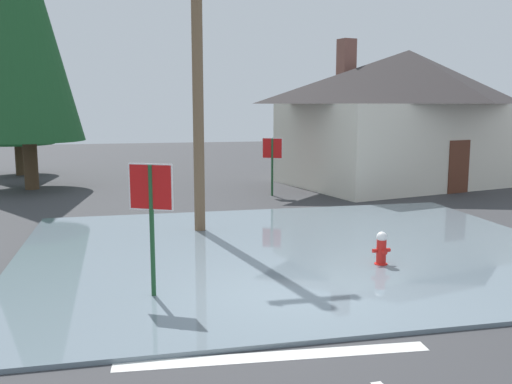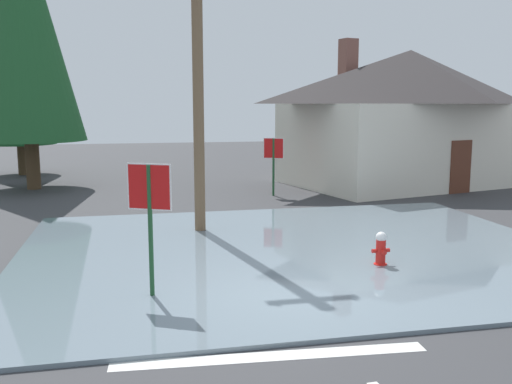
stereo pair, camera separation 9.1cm
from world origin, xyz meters
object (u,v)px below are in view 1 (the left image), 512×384
at_px(fire_hydrant, 381,250).
at_px(stop_sign_far, 272,155).
at_px(stop_sign_near, 151,203).
at_px(house, 406,115).
at_px(pine_tree_mid_left, 22,26).
at_px(pine_tree_tall_left, 14,73).
at_px(utility_pole, 197,53).

relative_size(fire_hydrant, stop_sign_far, 0.36).
bearing_deg(stop_sign_near, fire_hydrant, 11.27).
distance_m(stop_sign_near, stop_sign_far, 11.43).
bearing_deg(stop_sign_far, stop_sign_near, -114.46).
relative_size(house, pine_tree_mid_left, 1.07).
distance_m(fire_hydrant, stop_sign_far, 9.54).
distance_m(house, pine_tree_mid_left, 15.66).
xyz_separation_m(pine_tree_tall_left, pine_tree_mid_left, (1.27, -4.84, 1.50)).
height_order(utility_pole, pine_tree_tall_left, utility_pole).
xyz_separation_m(house, pine_tree_mid_left, (-15.20, 1.62, 3.40)).
bearing_deg(fire_hydrant, pine_tree_tall_left, 119.49).
bearing_deg(pine_tree_tall_left, stop_sign_far, -39.66).
xyz_separation_m(fire_hydrant, stop_sign_far, (0.05, 9.47, 1.14)).
bearing_deg(house, stop_sign_near, -131.67).
distance_m(utility_pole, stop_sign_far, 7.11).
distance_m(utility_pole, pine_tree_mid_left, 10.77).
xyz_separation_m(house, pine_tree_tall_left, (-16.48, 6.46, 1.89)).
bearing_deg(utility_pole, pine_tree_tall_left, 116.27).
xyz_separation_m(fire_hydrant, utility_pole, (-3.28, 4.02, 4.25)).
height_order(stop_sign_far, house, house).
relative_size(fire_hydrant, utility_pole, 0.09).
relative_size(utility_pole, stop_sign_far, 4.19).
distance_m(fire_hydrant, pine_tree_tall_left, 21.04).
bearing_deg(fire_hydrant, stop_sign_far, 89.68).
height_order(stop_sign_far, pine_tree_mid_left, pine_tree_mid_left).
relative_size(stop_sign_near, house, 0.21).
bearing_deg(house, pine_tree_mid_left, 173.92).
distance_m(stop_sign_far, house, 6.74).
bearing_deg(utility_pole, stop_sign_near, -105.84).
xyz_separation_m(stop_sign_near, pine_tree_tall_left, (-5.45, 18.84, 3.06)).
bearing_deg(fire_hydrant, utility_pole, 129.18).
bearing_deg(pine_tree_mid_left, house, -6.08).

